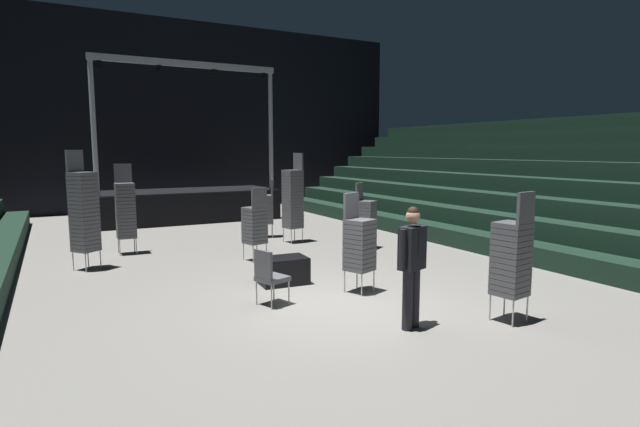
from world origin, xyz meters
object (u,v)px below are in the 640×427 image
object	(u,v)px
man_with_tie	(412,260)
chair_stack_rear_centre	(512,257)
chair_stack_mid_left	(359,243)
chair_stack_front_right	(293,198)
equipment_road_case	(283,270)
stage_riser	(184,203)
chair_stack_mid_centre	(365,216)
chair_stack_front_left	(266,208)
chair_stack_mid_right	(255,224)
chair_stack_rear_right	(84,211)
chair_stack_rear_left	(125,209)
loose_chair_near_man	(269,274)

from	to	relation	value
man_with_tie	chair_stack_rear_centre	xyz separation A→B (m)	(1.49, -0.45, -0.02)
chair_stack_rear_centre	chair_stack_mid_left	bearing A→B (deg)	106.29
chair_stack_front_right	equipment_road_case	size ratio (longest dim) A/B	2.75
chair_stack_mid_left	chair_stack_rear_centre	distance (m)	2.65
stage_riser	chair_stack_mid_centre	xyz separation A→B (m)	(2.94, -7.57, 0.22)
man_with_tie	chair_stack_front_left	xyz separation A→B (m)	(1.03, 8.10, -0.15)
chair_stack_front_right	equipment_road_case	bearing A→B (deg)	142.08
chair_stack_mid_right	chair_stack_front_right	bearing A→B (deg)	28.42
man_with_tie	chair_stack_rear_right	world-z (taller)	chair_stack_rear_right
chair_stack_rear_right	chair_stack_rear_centre	distance (m)	8.53
chair_stack_front_left	chair_stack_rear_right	world-z (taller)	chair_stack_rear_right
chair_stack_front_left	chair_stack_rear_centre	distance (m)	8.57
chair_stack_mid_right	equipment_road_case	distance (m)	2.28
chair_stack_mid_left	chair_stack_rear_right	bearing A→B (deg)	-66.47
chair_stack_mid_right	chair_stack_rear_left	world-z (taller)	chair_stack_rear_left
chair_stack_mid_left	chair_stack_mid_right	size ratio (longest dim) A/B	1.05
stage_riser	chair_stack_front_right	world-z (taller)	stage_riser
loose_chair_near_man	equipment_road_case	bearing A→B (deg)	128.10
chair_stack_mid_right	chair_stack_rear_left	distance (m)	3.36
chair_stack_rear_left	chair_stack_rear_right	world-z (taller)	chair_stack_rear_right
equipment_road_case	loose_chair_near_man	distance (m)	1.40
chair_stack_mid_left	chair_stack_rear_left	bearing A→B (deg)	-81.23
man_with_tie	chair_stack_front_left	distance (m)	8.17
chair_stack_rear_right	loose_chair_near_man	size ratio (longest dim) A/B	2.71
stage_riser	equipment_road_case	distance (m)	9.81
chair_stack_rear_right	loose_chair_near_man	distance (m)	4.94
chair_stack_mid_left	stage_riser	bearing A→B (deg)	-108.63
chair_stack_front_right	chair_stack_rear_centre	xyz separation A→B (m)	(0.11, -7.42, -0.25)
chair_stack_front_right	chair_stack_mid_right	world-z (taller)	chair_stack_front_right
chair_stack_front_right	chair_stack_mid_right	xyz separation A→B (m)	(-1.76, -1.69, -0.38)
chair_stack_mid_centre	loose_chair_near_man	world-z (taller)	chair_stack_mid_centre
chair_stack_rear_centre	chair_stack_front_left	bearing A→B (deg)	83.65
chair_stack_mid_left	chair_stack_mid_centre	distance (m)	4.12
chair_stack_rear_centre	chair_stack_mid_centre	bearing A→B (deg)	68.79
chair_stack_front_right	chair_stack_rear_left	distance (m)	4.33
chair_stack_mid_right	chair_stack_mid_centre	size ratio (longest dim) A/B	1.00
chair_stack_mid_left	equipment_road_case	distance (m)	1.65
man_with_tie	chair_stack_mid_right	distance (m)	5.29
chair_stack_mid_centre	equipment_road_case	distance (m)	4.05
chair_stack_mid_right	equipment_road_case	world-z (taller)	chair_stack_mid_right
chair_stack_mid_left	chair_stack_rear_left	world-z (taller)	chair_stack_rear_left
man_with_tie	equipment_road_case	world-z (taller)	man_with_tie
chair_stack_mid_left	chair_stack_mid_right	xyz separation A→B (m)	(-0.72, 3.34, -0.04)
loose_chair_near_man	chair_stack_front_right	bearing A→B (deg)	132.59
chair_stack_rear_centre	man_with_tie	bearing A→B (deg)	153.64
stage_riser	chair_stack_front_left	world-z (taller)	stage_riser
chair_stack_front_left	equipment_road_case	bearing A→B (deg)	-177.96
man_with_tie	chair_stack_front_left	world-z (taller)	man_with_tie
loose_chair_near_man	chair_stack_rear_right	bearing A→B (deg)	-167.56
chair_stack_mid_centre	chair_stack_rear_left	world-z (taller)	chair_stack_rear_left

